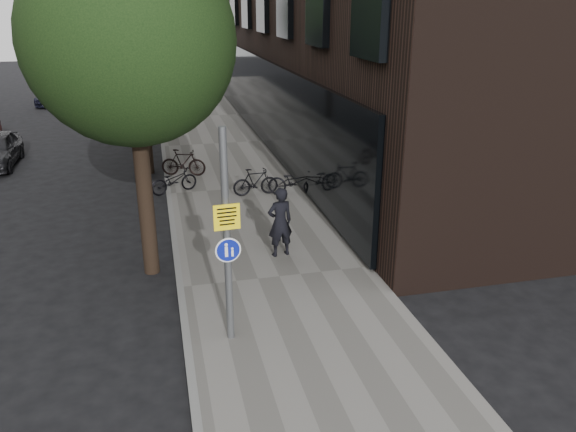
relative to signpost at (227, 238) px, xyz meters
name	(u,v)px	position (x,y,z in m)	size (l,w,h in m)	color
ground	(307,368)	(1.18, -1.11, -2.14)	(120.00, 120.00, 0.00)	black
sidewalk	(236,190)	(1.43, 8.89, -2.08)	(4.50, 60.00, 0.12)	slate
curb_edge	(169,195)	(-0.82, 8.89, -2.08)	(0.15, 60.00, 0.13)	slate
street_tree_near	(135,49)	(-1.35, 3.53, 2.97)	(4.40, 4.40, 7.50)	black
street_tree_mid	(139,30)	(-1.35, 12.03, 2.97)	(5.00, 5.00, 7.80)	black
street_tree_far	(141,22)	(-1.35, 21.03, 2.97)	(5.00, 5.00, 7.80)	black
signpost	(227,238)	(0.00, 0.00, 0.00)	(0.46, 0.13, 4.00)	#595B5E
pedestrian	(280,222)	(1.71, 3.36, -1.14)	(0.64, 0.42, 1.76)	black
parked_bike_facade_near	(295,182)	(3.18, 7.77, -1.56)	(0.61, 1.74, 0.91)	black
parked_bike_facade_far	(256,182)	(1.95, 8.09, -1.57)	(0.42, 1.49, 0.90)	black
parked_bike_curb_near	(174,180)	(-0.62, 8.94, -1.60)	(0.56, 1.61, 0.84)	black
parked_bike_curb_far	(183,163)	(-0.19, 10.85, -1.54)	(0.46, 1.62, 0.97)	black
parked_car_far	(52,95)	(-7.22, 28.91, -1.59)	(1.56, 3.83, 1.11)	black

